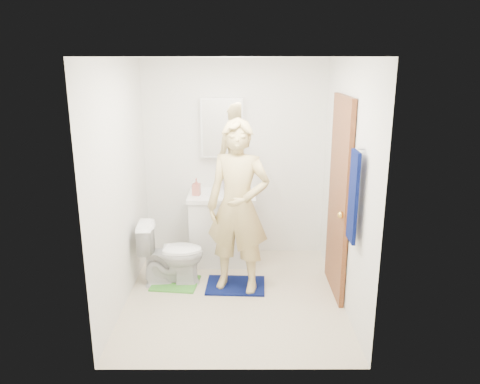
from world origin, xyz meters
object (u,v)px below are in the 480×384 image
Objects in this scene: vanity_cabinet at (222,229)px; medicine_cabinet at (222,128)px; toothbrush_cup at (231,187)px; man at (238,207)px; toilet at (171,253)px; towel at (353,197)px; soap_dispenser at (196,187)px.

medicine_cabinet is at bearing 90.00° from vanity_cabinet.
man is (0.09, -0.86, 0.02)m from toothbrush_cup.
medicine_cabinet is 1.21m from man.
vanity_cabinet is 0.94m from man.
toothbrush_cup is at bearing 45.09° from vanity_cabinet.
man is at bearing -104.14° from toilet.
vanity_cabinet is 6.36× the size of toothbrush_cup.
medicine_cabinet reaches higher than toothbrush_cup.
towel is at bearing -55.88° from toothbrush_cup.
towel reaches higher than soap_dispenser.
medicine_cabinet reaches higher than man.
towel reaches higher than toilet.
soap_dispenser is at bearing -26.14° from toilet.
towel is 0.44× the size of man.
vanity_cabinet is at bearing 119.88° from man.
toothbrush_cup is (0.64, 0.71, 0.55)m from toilet.
towel is 2.07m from soap_dispenser.
man is at bearing -75.78° from vanity_cabinet.
medicine_cabinet is at bearing 124.61° from towel.
towel is at bearing -43.94° from soap_dispenser.
man is (0.73, -0.15, 0.57)m from toilet.
medicine_cabinet reaches higher than towel.
toothbrush_cup is at bearing 22.57° from soap_dispenser.
toilet is at bearing -131.80° from toothbrush_cup.
soap_dispenser is (-1.48, 1.42, -0.30)m from towel.
toilet is 5.57× the size of toothbrush_cup.
toilet is at bearing 152.95° from towel.
medicine_cabinet reaches higher than vanity_cabinet.
vanity_cabinet is at bearing 128.47° from towel.
toilet is 1.10m from toothbrush_cup.
medicine_cabinet is 0.77m from soap_dispenser.
medicine_cabinet is at bearing 130.54° from toothbrush_cup.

